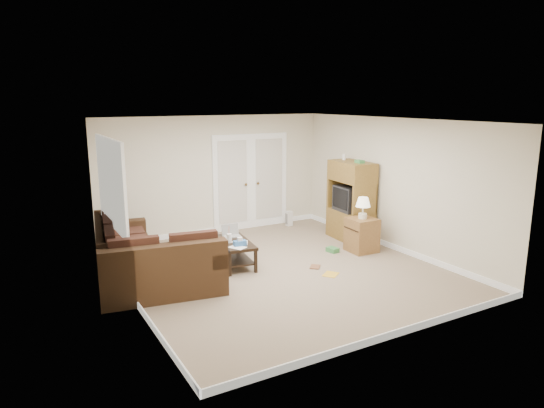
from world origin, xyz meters
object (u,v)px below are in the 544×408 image
side_cabinet (362,232)px  tv_armoire (351,200)px  sectional_sofa (140,261)px  coffee_table (234,252)px

side_cabinet → tv_armoire: bearing=69.5°
sectional_sofa → coffee_table: size_ratio=2.65×
tv_armoire → side_cabinet: bearing=-108.4°
side_cabinet → coffee_table: bearing=170.9°
sectional_sofa → coffee_table: (1.61, -0.05, -0.09)m
coffee_table → side_cabinet: side_cabinet is taller
coffee_table → side_cabinet: (2.43, -0.50, 0.14)m
sectional_sofa → coffee_table: bearing=7.2°
sectional_sofa → coffee_table: 1.61m
sectional_sofa → side_cabinet: bearing=1.2°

